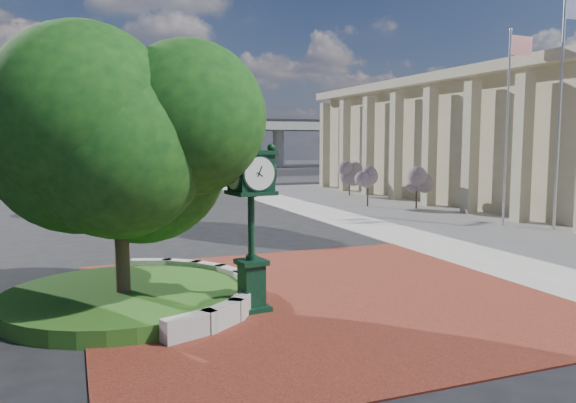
# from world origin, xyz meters

# --- Properties ---
(ground) EXTENTS (200.00, 200.00, 0.00)m
(ground) POSITION_xyz_m (0.00, 0.00, 0.00)
(ground) COLOR black
(ground) RESTS_ON ground
(plaza) EXTENTS (12.00, 12.00, 0.04)m
(plaza) POSITION_xyz_m (0.00, -1.00, 0.02)
(plaza) COLOR maroon
(plaza) RESTS_ON ground
(sidewalk) EXTENTS (20.00, 50.00, 0.04)m
(sidewalk) POSITION_xyz_m (16.00, 10.00, 0.02)
(sidewalk) COLOR #9E9B93
(sidewalk) RESTS_ON ground
(planter_wall) EXTENTS (2.96, 6.77, 0.54)m
(planter_wall) POSITION_xyz_m (-2.71, -0.00, 0.27)
(planter_wall) COLOR #9E9B93
(planter_wall) RESTS_ON ground
(grass_bed) EXTENTS (6.10, 6.10, 0.40)m
(grass_bed) POSITION_xyz_m (-5.00, 0.00, 0.20)
(grass_bed) COLOR #214614
(grass_bed) RESTS_ON ground
(civic_building) EXTENTS (17.35, 44.00, 8.60)m
(civic_building) POSITION_xyz_m (23.60, 12.00, 4.33)
(civic_building) COLOR tan
(civic_building) RESTS_ON ground
(overpass) EXTENTS (90.00, 12.00, 7.50)m
(overpass) POSITION_xyz_m (-0.22, 70.00, 6.54)
(overpass) COLOR #9E9B93
(overpass) RESTS_ON ground
(tree_planter) EXTENTS (5.20, 5.20, 6.33)m
(tree_planter) POSITION_xyz_m (-5.00, 0.00, 3.72)
(tree_planter) COLOR #38281C
(tree_planter) RESTS_ON ground
(tree_street) EXTENTS (4.40, 4.40, 5.45)m
(tree_street) POSITION_xyz_m (-4.00, 18.00, 3.24)
(tree_street) COLOR #38281C
(tree_street) RESTS_ON ground
(post_clock) EXTENTS (1.07, 1.07, 4.61)m
(post_clock) POSITION_xyz_m (-2.07, -1.58, 2.53)
(post_clock) COLOR black
(post_clock) RESTS_ON ground
(parked_car) EXTENTS (2.38, 5.15, 1.71)m
(parked_car) POSITION_xyz_m (2.92, 40.91, 0.85)
(parked_car) COLOR #540C1C
(parked_car) RESTS_ON ground
(flagpole_a) EXTENTS (1.50, 0.17, 9.60)m
(flagpole_a) POSITION_xyz_m (13.80, 7.30, 4.92)
(flagpole_a) COLOR silver
(flagpole_a) RESTS_ON ground
(flagpole_b) EXTENTS (1.76, 0.20, 11.23)m
(flagpole_b) POSITION_xyz_m (15.00, 5.30, 5.75)
(flagpole_b) COLOR silver
(flagpole_b) RESTS_ON ground
(street_lamp_near) EXTENTS (2.00, 0.86, 9.25)m
(street_lamp_near) POSITION_xyz_m (0.73, 27.31, 5.42)
(street_lamp_near) COLOR slate
(street_lamp_near) RESTS_ON ground
(street_lamp_far) EXTENTS (1.93, 0.38, 8.60)m
(street_lamp_far) POSITION_xyz_m (-2.92, 38.91, 5.04)
(street_lamp_far) COLOR slate
(street_lamp_far) RESTS_ON ground
(shrub_near) EXTENTS (1.20, 1.20, 2.20)m
(shrub_near) POSITION_xyz_m (13.78, 14.80, 1.59)
(shrub_near) COLOR #38281C
(shrub_near) RESTS_ON ground
(shrub_mid) EXTENTS (1.20, 1.20, 2.20)m
(shrub_mid) POSITION_xyz_m (11.52, 16.88, 1.59)
(shrub_mid) COLOR #38281C
(shrub_mid) RESTS_ON ground
(shrub_far) EXTENTS (1.20, 1.20, 2.20)m
(shrub_far) POSITION_xyz_m (13.76, 23.71, 1.59)
(shrub_far) COLOR #38281C
(shrub_far) RESTS_ON ground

